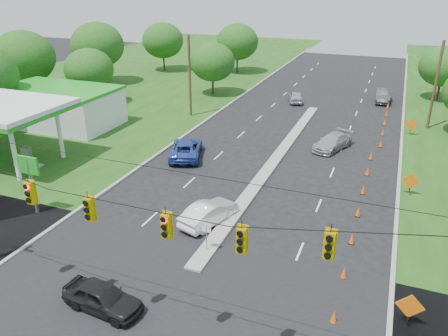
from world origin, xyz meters
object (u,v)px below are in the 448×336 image
at_px(gas_station, 50,106).
at_px(black_sedan, 102,297).
at_px(white_sedan, 209,213).
at_px(blue_pickup, 186,149).

bearing_deg(gas_station, black_sedan, -44.24).
distance_m(gas_station, white_sedan, 25.13).
bearing_deg(black_sedan, gas_station, 51.01).
bearing_deg(black_sedan, blue_pickup, 19.66).
distance_m(black_sedan, blue_pickup, 19.48).
xyz_separation_m(gas_station, black_sedan, (20.93, -20.39, -1.88)).
bearing_deg(blue_pickup, gas_station, -25.36).
bearing_deg(gas_station, blue_pickup, -5.41).
xyz_separation_m(black_sedan, white_sedan, (1.51, 9.23, 0.03)).
relative_size(gas_station, white_sedan, 4.47).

